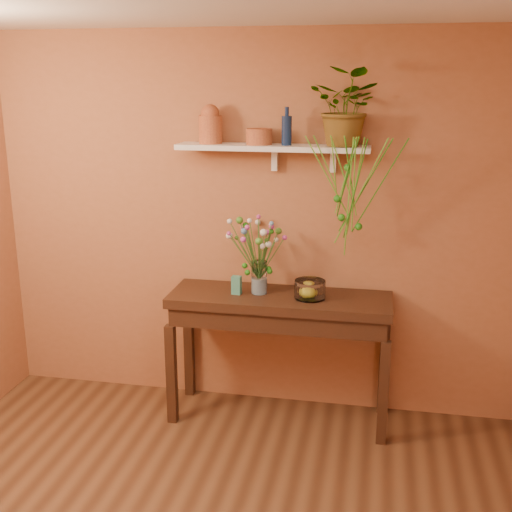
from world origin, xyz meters
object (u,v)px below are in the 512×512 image
at_px(sideboard, 280,314).
at_px(terracotta_jug, 210,125).
at_px(blue_bottle, 287,130).
at_px(glass_vase, 259,280).
at_px(bouquet, 256,241).
at_px(glass_bowl, 310,290).
at_px(spider_plant, 348,107).

bearing_deg(sideboard, terracotta_jug, 164.62).
distance_m(blue_bottle, glass_vase, 1.03).
relative_size(blue_bottle, bouquet, 0.52).
bearing_deg(terracotta_jug, glass_bowl, -12.67).
bearing_deg(glass_bowl, spider_plant, 36.93).
bearing_deg(spider_plant, glass_bowl, -143.07).
relative_size(terracotta_jug, glass_bowl, 1.25).
distance_m(terracotta_jug, glass_vase, 1.11).
bearing_deg(glass_vase, spider_plant, 11.09).
xyz_separation_m(bouquet, glass_bowl, (0.38, -0.04, -0.32)).
bearing_deg(glass_vase, bouquet, 173.46).
bearing_deg(glass_vase, sideboard, -7.61).
xyz_separation_m(sideboard, glass_bowl, (0.21, -0.02, 0.19)).
relative_size(sideboard, terracotta_jug, 5.82).
bearing_deg(spider_plant, bouquet, -169.58).
height_order(spider_plant, bouquet, spider_plant).
relative_size(terracotta_jug, bouquet, 0.55).
height_order(spider_plant, glass_vase, spider_plant).
bearing_deg(glass_vase, glass_bowl, -6.55).
distance_m(glass_vase, glass_bowl, 0.36).
distance_m(bouquet, glass_bowl, 0.50).
xyz_separation_m(sideboard, glass_vase, (-0.15, 0.02, 0.23)).
relative_size(blue_bottle, glass_bowl, 1.19).
bearing_deg(glass_bowl, glass_vase, 173.45).
xyz_separation_m(glass_vase, glass_bowl, (0.36, -0.04, -0.04)).
height_order(terracotta_jug, bouquet, terracotta_jug).
height_order(sideboard, glass_vase, glass_vase).
bearing_deg(spider_plant, glass_vase, -168.91).
xyz_separation_m(spider_plant, glass_bowl, (-0.20, -0.15, -1.20)).
xyz_separation_m(terracotta_jug, blue_bottle, (0.53, -0.02, -0.02)).
relative_size(spider_plant, glass_vase, 2.19).
relative_size(sideboard, spider_plant, 3.05).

